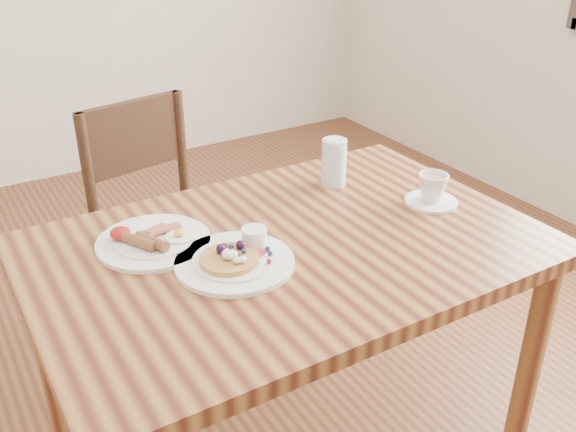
# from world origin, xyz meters

# --- Properties ---
(dining_table) EXTENTS (1.20, 0.80, 0.75)m
(dining_table) POSITION_xyz_m (0.00, 0.00, 0.65)
(dining_table) COLOR olive
(dining_table) RESTS_ON ground
(chair_far) EXTENTS (0.49, 0.49, 0.88)m
(chair_far) POSITION_xyz_m (-0.06, 0.74, 0.49)
(chair_far) COLOR #3D2616
(chair_far) RESTS_ON ground
(pancake_plate) EXTENTS (0.27, 0.27, 0.06)m
(pancake_plate) POSITION_xyz_m (-0.15, -0.02, 0.76)
(pancake_plate) COLOR white
(pancake_plate) RESTS_ON dining_table
(breakfast_plate) EXTENTS (0.27, 0.27, 0.04)m
(breakfast_plate) POSITION_xyz_m (-0.28, 0.16, 0.76)
(breakfast_plate) COLOR white
(breakfast_plate) RESTS_ON dining_table
(teacup_saucer) EXTENTS (0.14, 0.14, 0.08)m
(teacup_saucer) POSITION_xyz_m (0.44, -0.02, 0.79)
(teacup_saucer) COLOR white
(teacup_saucer) RESTS_ON dining_table
(water_glass) EXTENTS (0.07, 0.07, 0.13)m
(water_glass) POSITION_xyz_m (0.29, 0.22, 0.82)
(water_glass) COLOR silver
(water_glass) RESTS_ON dining_table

